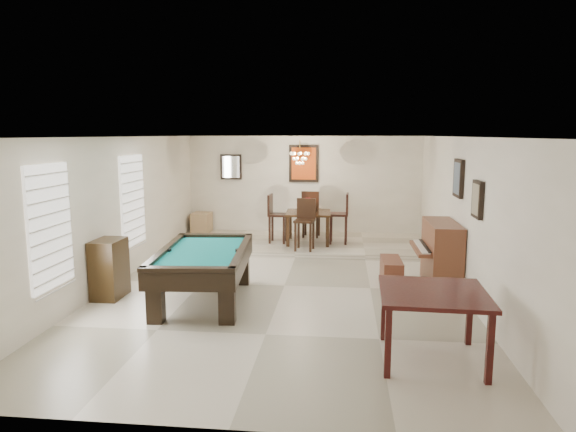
% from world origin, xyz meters
% --- Properties ---
extents(ground_plane, '(6.00, 9.00, 0.02)m').
position_xyz_m(ground_plane, '(0.00, 0.00, -0.01)').
color(ground_plane, beige).
extents(wall_back, '(6.00, 0.04, 2.60)m').
position_xyz_m(wall_back, '(0.00, 4.50, 1.30)').
color(wall_back, silver).
rests_on(wall_back, ground_plane).
extents(wall_front, '(6.00, 0.04, 2.60)m').
position_xyz_m(wall_front, '(0.00, -4.50, 1.30)').
color(wall_front, silver).
rests_on(wall_front, ground_plane).
extents(wall_left, '(0.04, 9.00, 2.60)m').
position_xyz_m(wall_left, '(-3.00, 0.00, 1.30)').
color(wall_left, silver).
rests_on(wall_left, ground_plane).
extents(wall_right, '(0.04, 9.00, 2.60)m').
position_xyz_m(wall_right, '(3.00, 0.00, 1.30)').
color(wall_right, silver).
rests_on(wall_right, ground_plane).
extents(ceiling, '(6.00, 9.00, 0.04)m').
position_xyz_m(ceiling, '(0.00, 0.00, 2.60)').
color(ceiling, white).
rests_on(ceiling, wall_back).
extents(dining_step, '(6.00, 2.50, 0.12)m').
position_xyz_m(dining_step, '(0.00, 3.25, 0.06)').
color(dining_step, beige).
rests_on(dining_step, ground_plane).
extents(window_left_front, '(0.06, 1.00, 1.70)m').
position_xyz_m(window_left_front, '(-2.97, -2.20, 1.40)').
color(window_left_front, white).
rests_on(window_left_front, wall_left).
extents(window_left_rear, '(0.06, 1.00, 1.70)m').
position_xyz_m(window_left_rear, '(-2.97, 0.60, 1.40)').
color(window_left_rear, white).
rests_on(window_left_rear, wall_left).
extents(pool_table, '(1.51, 2.54, 0.81)m').
position_xyz_m(pool_table, '(-1.18, -0.96, 0.41)').
color(pool_table, black).
rests_on(pool_table, ground_plane).
extents(square_table, '(1.27, 1.27, 0.84)m').
position_xyz_m(square_table, '(2.06, -2.81, 0.42)').
color(square_table, black).
rests_on(square_table, ground_plane).
extents(upright_piano, '(0.76, 1.36, 1.14)m').
position_xyz_m(upright_piano, '(2.60, 0.28, 0.57)').
color(upright_piano, brown).
rests_on(upright_piano, ground_plane).
extents(piano_bench, '(0.35, 0.86, 0.48)m').
position_xyz_m(piano_bench, '(1.87, 0.21, 0.24)').
color(piano_bench, '#5C2C1E').
rests_on(piano_bench, ground_plane).
extents(apothecary_chest, '(0.43, 0.64, 0.96)m').
position_xyz_m(apothecary_chest, '(-2.77, -0.94, 0.48)').
color(apothecary_chest, black).
rests_on(apothecary_chest, ground_plane).
extents(dining_table, '(1.07, 1.07, 0.85)m').
position_xyz_m(dining_table, '(0.21, 3.11, 0.55)').
color(dining_table, black).
rests_on(dining_table, dining_step).
extents(flower_vase, '(0.15, 0.15, 0.22)m').
position_xyz_m(flower_vase, '(0.21, 3.11, 1.08)').
color(flower_vase, maroon).
rests_on(flower_vase, dining_table).
extents(dining_chair_south, '(0.47, 0.47, 1.13)m').
position_xyz_m(dining_chair_south, '(0.18, 2.32, 0.68)').
color(dining_chair_south, black).
rests_on(dining_chair_south, dining_step).
extents(dining_chair_north, '(0.46, 0.46, 1.15)m').
position_xyz_m(dining_chair_north, '(0.24, 3.83, 0.70)').
color(dining_chair_north, black).
rests_on(dining_chair_north, dining_step).
extents(dining_chair_west, '(0.45, 0.45, 1.13)m').
position_xyz_m(dining_chair_west, '(-0.49, 3.07, 0.69)').
color(dining_chair_west, black).
rests_on(dining_chair_west, dining_step).
extents(dining_chair_east, '(0.45, 0.45, 1.17)m').
position_xyz_m(dining_chair_east, '(0.92, 3.13, 0.71)').
color(dining_chair_east, black).
rests_on(dining_chair_east, dining_step).
extents(corner_bench, '(0.46, 0.57, 0.50)m').
position_xyz_m(corner_bench, '(-2.65, 4.17, 0.37)').
color(corner_bench, tan).
rests_on(corner_bench, dining_step).
extents(chandelier, '(0.44, 0.44, 0.60)m').
position_xyz_m(chandelier, '(0.00, 3.20, 2.20)').
color(chandelier, '#FFE5B2').
rests_on(chandelier, ceiling).
extents(back_painting, '(0.75, 0.06, 0.95)m').
position_xyz_m(back_painting, '(0.00, 4.46, 1.90)').
color(back_painting, '#D84C14').
rests_on(back_painting, wall_back).
extents(back_mirror, '(0.55, 0.06, 0.65)m').
position_xyz_m(back_mirror, '(-1.90, 4.46, 1.80)').
color(back_mirror, white).
rests_on(back_mirror, wall_back).
extents(right_picture_upper, '(0.06, 0.55, 0.65)m').
position_xyz_m(right_picture_upper, '(2.96, 0.30, 1.90)').
color(right_picture_upper, slate).
rests_on(right_picture_upper, wall_right).
extents(right_picture_lower, '(0.06, 0.45, 0.55)m').
position_xyz_m(right_picture_lower, '(2.96, -1.00, 1.70)').
color(right_picture_lower, gray).
rests_on(right_picture_lower, wall_right).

